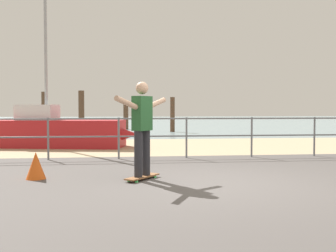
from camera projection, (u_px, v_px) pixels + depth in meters
ground_plane at (237, 199)px, 5.65m from camera, size 24.00×10.00×0.04m
beach_strip at (169, 146)px, 13.58m from camera, size 24.00×6.00×0.04m
sea_surface at (136, 121)px, 41.37m from camera, size 72.00×50.00×0.04m
railing_fence at (153, 131)px, 10.09m from camera, size 12.00×0.05×1.05m
sailboat at (60, 132)px, 13.11m from camera, size 5.07×2.25×5.37m
skateboard at (142, 177)px, 7.05m from camera, size 0.65×0.75×0.08m
skateboarder at (142, 123)px, 7.01m from camera, size 0.97×1.19×1.65m
groyne_post_0 at (44, 111)px, 24.60m from camera, size 0.31×0.31×2.32m
groyne_post_1 at (81, 111)px, 22.33m from camera, size 0.32×0.32×2.28m
groyne_post_2 at (126, 116)px, 24.66m from camera, size 0.31×0.31×1.62m
groyne_post_3 at (172, 115)px, 21.87m from camera, size 0.25×0.25×1.91m
traffic_cone at (36, 166)px, 7.11m from camera, size 0.36×0.36×0.50m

